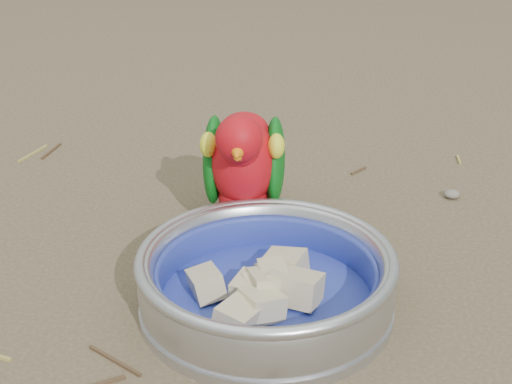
# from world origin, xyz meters

# --- Properties ---
(ground) EXTENTS (60.00, 60.00, 0.00)m
(ground) POSITION_xyz_m (0.00, 0.00, 0.00)
(ground) COLOR brown
(food_bowl) EXTENTS (0.24, 0.24, 0.02)m
(food_bowl) POSITION_xyz_m (0.04, 0.05, 0.01)
(food_bowl) COLOR #B2B2BA
(food_bowl) RESTS_ON ground
(bowl_wall) EXTENTS (0.24, 0.24, 0.04)m
(bowl_wall) POSITION_xyz_m (0.04, 0.05, 0.04)
(bowl_wall) COLOR #B2B2BA
(bowl_wall) RESTS_ON food_bowl
(fruit_wedges) EXTENTS (0.14, 0.14, 0.03)m
(fruit_wedges) POSITION_xyz_m (0.04, 0.05, 0.03)
(fruit_wedges) COLOR #C2B189
(fruit_wedges) RESTS_ON food_bowl
(lory_parrot) EXTENTS (0.10, 0.19, 0.15)m
(lory_parrot) POSITION_xyz_m (0.00, 0.20, 0.08)
(lory_parrot) COLOR #AD0A13
(lory_parrot) RESTS_ON ground
(ground_debris) EXTENTS (0.90, 0.80, 0.01)m
(ground_debris) POSITION_xyz_m (-0.03, 0.08, 0.00)
(ground_debris) COLOR #9E8842
(ground_debris) RESTS_ON ground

